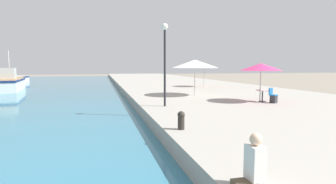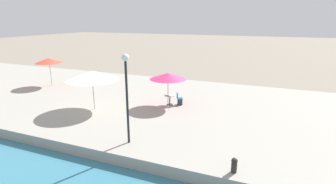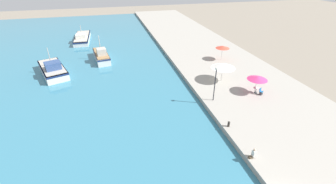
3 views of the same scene
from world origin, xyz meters
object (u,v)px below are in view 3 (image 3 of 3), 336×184
fishing_boat_near (53,69)px  cafe_umbrella_pink (258,78)px  cafe_umbrella_striped (223,47)px  person_at_quay (253,154)px  cafe_table (256,89)px  lamppost (216,78)px  cafe_chair_left (261,93)px  fishing_boat_far (82,38)px  cafe_umbrella_white (223,66)px  fishing_boat_mid (101,55)px  mooring_bollard (229,124)px

fishing_boat_near → cafe_umbrella_pink: (27.79, -14.89, 1.90)m
cafe_umbrella_pink → cafe_umbrella_striped: cafe_umbrella_striped is taller
fishing_boat_near → person_at_quay: fishing_boat_near is taller
fishing_boat_near → person_at_quay: 32.70m
person_at_quay → cafe_umbrella_pink: bearing=55.8°
cafe_table → lamppost: size_ratio=0.18×
cafe_umbrella_striped → cafe_chair_left: bearing=-93.5°
fishing_boat_far → cafe_umbrella_white: (21.66, -29.38, 2.30)m
cafe_umbrella_striped → lamppost: bearing=-120.5°
fishing_boat_mid → fishing_boat_near: bearing=-157.4°
fishing_boat_near → cafe_umbrella_white: size_ratio=2.55×
cafe_umbrella_striped → lamppost: lamppost is taller
cafe_umbrella_pink → cafe_umbrella_striped: bearing=84.3°
cafe_umbrella_white → cafe_chair_left: size_ratio=3.94×
cafe_umbrella_striped → cafe_table: size_ratio=3.25×
cafe_table → person_at_quay: person_at_quay is taller
lamppost → cafe_chair_left: bearing=-2.9°
fishing_boat_near → cafe_chair_left: (28.21, -15.63, 0.04)m
fishing_boat_mid → cafe_umbrella_white: bearing=-48.6°
cafe_chair_left → lamppost: lamppost is taller
cafe_umbrella_white → cafe_chair_left: cafe_umbrella_white is taller
lamppost → fishing_boat_near: bearing=144.6°
cafe_chair_left → mooring_bollard: cafe_chair_left is taller
cafe_umbrella_striped → person_at_quay: 24.41m
person_at_quay → lamppost: size_ratio=0.22×
cafe_table → cafe_chair_left: size_ratio=0.88×
fishing_boat_near → mooring_bollard: size_ratio=13.97×
cafe_umbrella_pink → cafe_table: cafe_umbrella_pink is taller
cafe_umbrella_white → cafe_umbrella_striped: bearing=63.4°
cafe_umbrella_white → cafe_table: 5.70m
mooring_bollard → cafe_chair_left: bearing=34.2°
cafe_umbrella_striped → mooring_bollard: cafe_umbrella_striped is taller
mooring_bollard → lamppost: lamppost is taller
fishing_boat_mid → cafe_umbrella_white: (17.28, -14.97, 2.10)m
fishing_boat_mid → cafe_umbrella_white: fishing_boat_mid is taller
cafe_umbrella_pink → mooring_bollard: bearing=-140.4°
fishing_boat_near → cafe_umbrella_striped: 29.21m
fishing_boat_near → cafe_chair_left: size_ratio=10.04×
mooring_bollard → lamppost: 6.12m
cafe_chair_left → fishing_boat_far: bearing=-80.1°
cafe_table → mooring_bollard: bearing=-141.3°
fishing_boat_near → lamppost: lamppost is taller
cafe_umbrella_pink → person_at_quay: (-7.10, -10.44, -1.74)m
fishing_boat_far → cafe_umbrella_white: fishing_boat_far is taller
fishing_boat_mid → cafe_umbrella_striped: 22.49m
fishing_boat_far → cafe_table: fishing_boat_far is taller
cafe_chair_left → lamppost: 7.29m
fishing_boat_mid → cafe_umbrella_striped: (21.28, -7.00, 2.06)m
cafe_umbrella_pink → fishing_boat_far: bearing=125.8°
fishing_boat_mid → cafe_umbrella_pink: (20.04, -19.42, 1.87)m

